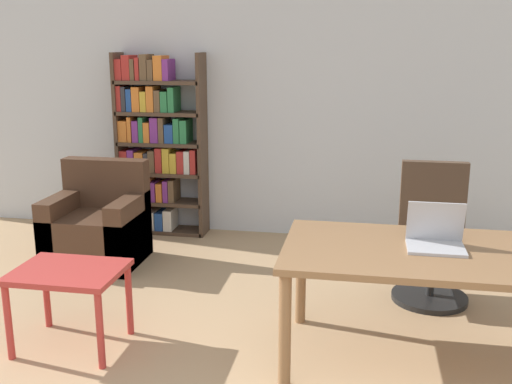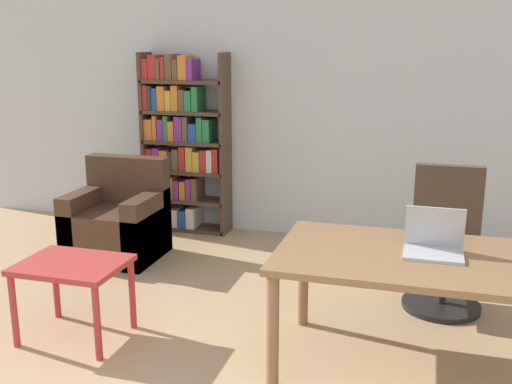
{
  "view_description": "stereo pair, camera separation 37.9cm",
  "coord_description": "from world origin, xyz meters",
  "px_view_note": "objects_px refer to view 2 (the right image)",
  "views": [
    {
      "loc": [
        0.5,
        -1.3,
        1.89
      ],
      "look_at": [
        -0.17,
        2.32,
        0.97
      ],
      "focal_mm": 42.0,
      "sensor_mm": 36.0,
      "label": 1
    },
    {
      "loc": [
        0.87,
        -1.21,
        1.89
      ],
      "look_at": [
        -0.17,
        2.32,
        0.97
      ],
      "focal_mm": 42.0,
      "sensor_mm": 36.0,
      "label": 2
    }
  ],
  "objects_px": {
    "side_table_blue": "(73,274)",
    "armchair": "(118,224)",
    "office_chair": "(445,247)",
    "desk": "(436,270)",
    "laptop": "(434,244)",
    "bookshelf": "(180,145)"
  },
  "relations": [
    {
      "from": "office_chair",
      "to": "armchair",
      "type": "xyz_separation_m",
      "value": [
        -2.82,
        0.26,
        -0.14
      ]
    },
    {
      "from": "laptop",
      "to": "office_chair",
      "type": "height_order",
      "value": "office_chair"
    },
    {
      "from": "laptop",
      "to": "office_chair",
      "type": "bearing_deg",
      "value": 84.27
    },
    {
      "from": "side_table_blue",
      "to": "armchair",
      "type": "xyz_separation_m",
      "value": [
        -0.5,
        1.48,
        -0.14
      ]
    },
    {
      "from": "bookshelf",
      "to": "side_table_blue",
      "type": "bearing_deg",
      "value": -83.58
    },
    {
      "from": "side_table_blue",
      "to": "bookshelf",
      "type": "height_order",
      "value": "bookshelf"
    },
    {
      "from": "desk",
      "to": "office_chair",
      "type": "bearing_deg",
      "value": 85.74
    },
    {
      "from": "desk",
      "to": "side_table_blue",
      "type": "distance_m",
      "value": 2.26
    },
    {
      "from": "office_chair",
      "to": "armchair",
      "type": "bearing_deg",
      "value": 174.82
    },
    {
      "from": "side_table_blue",
      "to": "armchair",
      "type": "height_order",
      "value": "armchair"
    },
    {
      "from": "office_chair",
      "to": "side_table_blue",
      "type": "relative_size",
      "value": 1.54
    },
    {
      "from": "desk",
      "to": "armchair",
      "type": "relative_size",
      "value": 2.05
    },
    {
      "from": "office_chair",
      "to": "laptop",
      "type": "bearing_deg",
      "value": -95.73
    },
    {
      "from": "side_table_blue",
      "to": "laptop",
      "type": "bearing_deg",
      "value": 6.21
    },
    {
      "from": "desk",
      "to": "side_table_blue",
      "type": "bearing_deg",
      "value": -175.11
    },
    {
      "from": "office_chair",
      "to": "side_table_blue",
      "type": "height_order",
      "value": "office_chair"
    },
    {
      "from": "side_table_blue",
      "to": "armchair",
      "type": "bearing_deg",
      "value": 108.73
    },
    {
      "from": "laptop",
      "to": "side_table_blue",
      "type": "relative_size",
      "value": 0.5
    },
    {
      "from": "office_chair",
      "to": "desk",
      "type": "bearing_deg",
      "value": -94.26
    },
    {
      "from": "desk",
      "to": "laptop",
      "type": "height_order",
      "value": "laptop"
    },
    {
      "from": "side_table_blue",
      "to": "desk",
      "type": "bearing_deg",
      "value": 4.89
    },
    {
      "from": "laptop",
      "to": "office_chair",
      "type": "distance_m",
      "value": 1.04
    }
  ]
}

